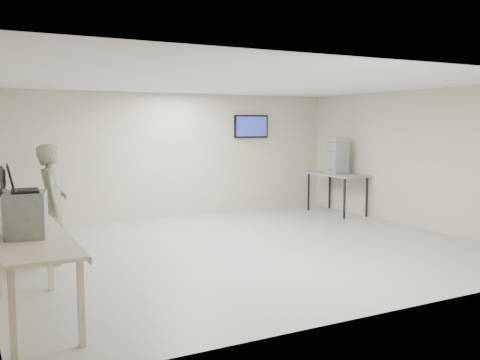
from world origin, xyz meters
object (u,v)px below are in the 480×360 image
workbench (17,217)px  soldier (53,204)px  equipment_box (26,214)px  side_table (337,176)px

workbench → soldier: (0.54, 0.50, 0.08)m
soldier → equipment_box: bearing=175.8°
soldier → workbench: bearing=142.9°
side_table → workbench: bearing=-163.4°
workbench → equipment_box: 1.85m
side_table → equipment_box: bearing=-151.4°
side_table → soldier: bearing=-166.1°
workbench → soldier: bearing=42.4°
workbench → soldier: soldier is taller
soldier → side_table: (6.64, 1.64, -0.03)m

